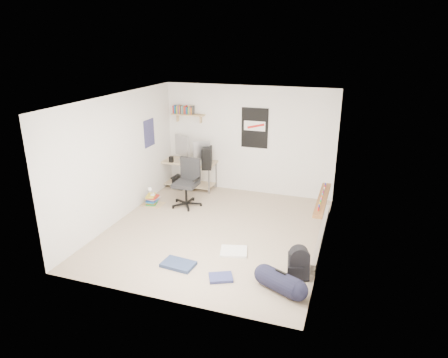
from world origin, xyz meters
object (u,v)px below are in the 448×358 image
(office_chair, at_px, (186,185))
(backpack, at_px, (299,266))
(duffel_bag, at_px, (280,283))
(book_stack, at_px, (153,198))
(desk, at_px, (188,173))

(office_chair, xyz_separation_m, backpack, (2.77, -2.01, -0.29))
(backpack, xyz_separation_m, duffel_bag, (-0.19, -0.44, -0.06))
(book_stack, bearing_deg, desk, 76.78)
(desk, xyz_separation_m, duffel_bag, (3.01, -3.51, -0.22))
(desk, relative_size, book_stack, 2.92)
(duffel_bag, relative_size, book_stack, 1.23)
(office_chair, bearing_deg, desk, 116.78)
(desk, xyz_separation_m, backpack, (3.20, -3.07, -0.16))
(backpack, height_order, book_stack, backpack)
(desk, distance_m, office_chair, 1.15)
(desk, height_order, duffel_bag, desk)
(desk, distance_m, duffel_bag, 4.63)
(office_chair, bearing_deg, duffel_bag, -38.92)
(book_stack, bearing_deg, backpack, -27.52)
(backpack, height_order, duffel_bag, duffel_bag)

